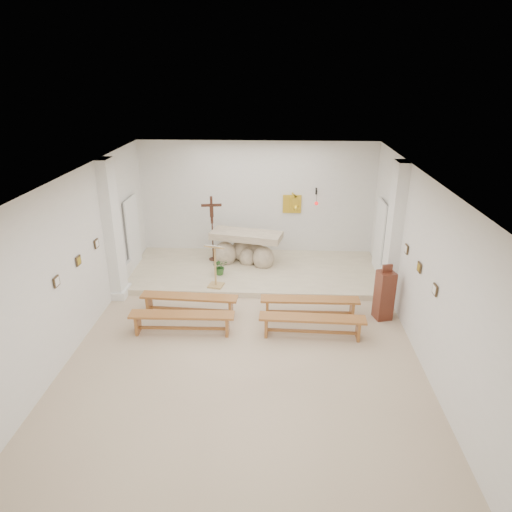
# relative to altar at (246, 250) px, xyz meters

# --- Properties ---
(ground) EXTENTS (7.00, 10.00, 0.00)m
(ground) POSITION_rel_altar_xyz_m (0.28, -3.94, -0.55)
(ground) COLOR tan
(ground) RESTS_ON ground
(wall_left) EXTENTS (0.02, 10.00, 3.50)m
(wall_left) POSITION_rel_altar_xyz_m (-3.21, -3.94, 1.20)
(wall_left) COLOR silver
(wall_left) RESTS_ON ground
(wall_right) EXTENTS (0.02, 10.00, 3.50)m
(wall_right) POSITION_rel_altar_xyz_m (3.77, -3.94, 1.20)
(wall_right) COLOR silver
(wall_right) RESTS_ON ground
(wall_back) EXTENTS (7.00, 0.02, 3.50)m
(wall_back) POSITION_rel_altar_xyz_m (0.28, 1.05, 1.20)
(wall_back) COLOR silver
(wall_back) RESTS_ON ground
(ceiling) EXTENTS (7.00, 10.00, 0.02)m
(ceiling) POSITION_rel_altar_xyz_m (0.28, -3.94, 2.94)
(ceiling) COLOR silver
(ceiling) RESTS_ON wall_back
(sanctuary_platform) EXTENTS (6.98, 3.00, 0.15)m
(sanctuary_platform) POSITION_rel_altar_xyz_m (0.28, -0.44, -0.47)
(sanctuary_platform) COLOR beige
(sanctuary_platform) RESTS_ON ground
(pilaster_left) EXTENTS (0.26, 0.55, 3.50)m
(pilaster_left) POSITION_rel_altar_xyz_m (-3.09, -1.94, 1.20)
(pilaster_left) COLOR white
(pilaster_left) RESTS_ON ground
(pilaster_right) EXTENTS (0.26, 0.55, 3.50)m
(pilaster_right) POSITION_rel_altar_xyz_m (3.65, -1.94, 1.20)
(pilaster_right) COLOR white
(pilaster_right) RESTS_ON ground
(gold_wall_relief) EXTENTS (0.55, 0.04, 0.55)m
(gold_wall_relief) POSITION_rel_altar_xyz_m (1.33, 1.02, 1.10)
(gold_wall_relief) COLOR yellow
(gold_wall_relief) RESTS_ON wall_back
(sanctuary_lamp) EXTENTS (0.11, 0.36, 0.44)m
(sanctuary_lamp) POSITION_rel_altar_xyz_m (2.03, 0.77, 1.26)
(sanctuary_lamp) COLOR black
(sanctuary_lamp) RESTS_ON wall_back
(station_frame_left_front) EXTENTS (0.03, 0.20, 0.20)m
(station_frame_left_front) POSITION_rel_altar_xyz_m (-3.19, -4.74, 1.17)
(station_frame_left_front) COLOR #402F1C
(station_frame_left_front) RESTS_ON wall_left
(station_frame_left_mid) EXTENTS (0.03, 0.20, 0.20)m
(station_frame_left_mid) POSITION_rel_altar_xyz_m (-3.19, -3.74, 1.17)
(station_frame_left_mid) COLOR #402F1C
(station_frame_left_mid) RESTS_ON wall_left
(station_frame_left_rear) EXTENTS (0.03, 0.20, 0.20)m
(station_frame_left_rear) POSITION_rel_altar_xyz_m (-3.19, -2.74, 1.17)
(station_frame_left_rear) COLOR #402F1C
(station_frame_left_rear) RESTS_ON wall_left
(station_frame_right_front) EXTENTS (0.03, 0.20, 0.20)m
(station_frame_right_front) POSITION_rel_altar_xyz_m (3.75, -4.74, 1.17)
(station_frame_right_front) COLOR #402F1C
(station_frame_right_front) RESTS_ON wall_right
(station_frame_right_mid) EXTENTS (0.03, 0.20, 0.20)m
(station_frame_right_mid) POSITION_rel_altar_xyz_m (3.75, -3.74, 1.17)
(station_frame_right_mid) COLOR #402F1C
(station_frame_right_mid) RESTS_ON wall_right
(station_frame_right_rear) EXTENTS (0.03, 0.20, 0.20)m
(station_frame_right_rear) POSITION_rel_altar_xyz_m (3.75, -2.74, 1.17)
(station_frame_right_rear) COLOR #402F1C
(station_frame_right_rear) RESTS_ON wall_right
(radiator_left) EXTENTS (0.10, 0.85, 0.52)m
(radiator_left) POSITION_rel_altar_xyz_m (-3.15, -1.24, -0.28)
(radiator_left) COLOR silver
(radiator_left) RESTS_ON ground
(radiator_right) EXTENTS (0.10, 0.85, 0.52)m
(radiator_right) POSITION_rel_altar_xyz_m (3.71, -1.24, -0.28)
(radiator_right) COLOR silver
(radiator_right) RESTS_ON ground
(altar) EXTENTS (2.13, 1.20, 1.04)m
(altar) POSITION_rel_altar_xyz_m (0.00, 0.00, 0.00)
(altar) COLOR beige
(altar) RESTS_ON sanctuary_platform
(lectern) EXTENTS (0.49, 0.44, 1.21)m
(lectern) POSITION_rel_altar_xyz_m (-0.67, -1.61, 0.20)
(lectern) COLOR tan
(lectern) RESTS_ON sanctuary_platform
(crucifix_stand) EXTENTS (0.58, 0.25, 1.93)m
(crucifix_stand) POSITION_rel_altar_xyz_m (-0.97, 0.18, 0.72)
(crucifix_stand) COLOR #3C1E13
(crucifix_stand) RESTS_ON sanctuary_platform
(potted_plant) EXTENTS (0.50, 0.47, 0.46)m
(potted_plant) POSITION_rel_altar_xyz_m (-0.64, -0.84, -0.17)
(potted_plant) COLOR #2F5E25
(potted_plant) RESTS_ON sanctuary_platform
(donation_pedestal) EXTENTS (0.44, 0.44, 1.35)m
(donation_pedestal) POSITION_rel_altar_xyz_m (3.38, -2.76, 0.05)
(donation_pedestal) COLOR #60291B
(donation_pedestal) RESTS_ON ground
(bench_left_front) EXTENTS (2.29, 0.49, 0.48)m
(bench_left_front) POSITION_rel_altar_xyz_m (-1.13, -2.81, -0.19)
(bench_left_front) COLOR #95552B
(bench_left_front) RESTS_ON ground
(bench_right_front) EXTENTS (2.28, 0.38, 0.48)m
(bench_right_front) POSITION_rel_altar_xyz_m (1.69, -2.81, -0.19)
(bench_right_front) COLOR #95552B
(bench_right_front) RESTS_ON ground
(bench_left_second) EXTENTS (2.28, 0.41, 0.48)m
(bench_left_second) POSITION_rel_altar_xyz_m (-1.13, -3.66, -0.19)
(bench_left_second) COLOR #95552B
(bench_left_second) RESTS_ON ground
(bench_right_second) EXTENTS (2.29, 0.43, 0.48)m
(bench_right_second) POSITION_rel_altar_xyz_m (1.69, -3.66, -0.19)
(bench_right_second) COLOR #95552B
(bench_right_second) RESTS_ON ground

